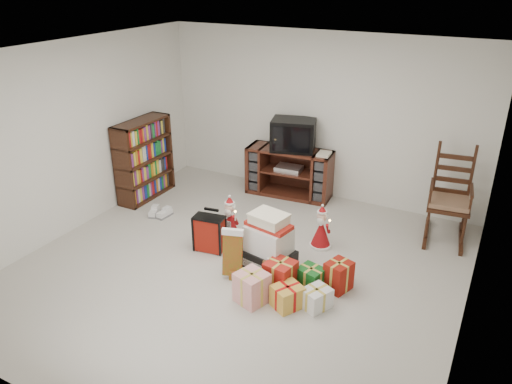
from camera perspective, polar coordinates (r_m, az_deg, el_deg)
room at (r=5.48m, az=-2.19°, el=2.29°), size 5.01×5.01×2.51m
tv_stand at (r=7.80m, az=3.83°, el=2.28°), size 1.36×0.58×0.75m
bookshelf at (r=7.84m, az=-12.66°, el=3.51°), size 0.33×1.00×1.23m
rocking_chair at (r=7.01m, az=21.19°, el=-1.46°), size 0.62×0.92×1.30m
gift_pile at (r=5.87m, az=1.45°, el=-6.22°), size 0.65×0.52×0.73m
red_suitcase at (r=6.32m, az=-5.34°, el=-4.74°), size 0.39×0.24×0.56m
stocking at (r=5.75m, az=-2.69°, el=-7.05°), size 0.31×0.21×0.62m
teddy_bear at (r=5.69m, az=1.43°, el=-9.45°), size 0.21×0.19×0.32m
santa_figurine at (r=6.43m, az=7.45°, el=-4.45°), size 0.29×0.27×0.59m
mrs_claus_figurine at (r=6.56m, az=-2.98°, el=-3.52°), size 0.30×0.29×0.62m
sneaker_pair at (r=7.37m, az=-10.97°, el=-2.36°), size 0.33×0.28×0.09m
gift_cluster at (r=5.53m, az=4.83°, el=-10.62°), size 0.82×1.14×0.28m
crt_television at (r=7.57m, az=4.27°, el=6.53°), size 0.75×0.63×0.48m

